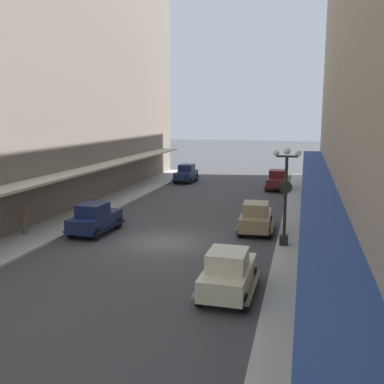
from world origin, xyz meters
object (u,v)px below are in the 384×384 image
Objects in this scene: parked_car_2 at (186,173)px; fire_hydrant at (89,213)px; lamp_post_with_clock at (286,192)px; parked_car_1 at (256,217)px; parked_car_3 at (228,271)px; pedestrian_2 at (24,220)px; pedestrian_1 at (306,180)px; pedestrian_0 at (316,191)px; parked_car_4 at (95,218)px; parked_car_0 at (277,180)px.

fire_hydrant is (-1.69, -18.22, -0.38)m from parked_car_2.
lamp_post_with_clock is 6.29× the size of fire_hydrant.
parked_car_1 and parked_car_2 have the same top height.
parked_car_3 is 13.90m from pedestrian_2.
fire_hydrant is 0.50× the size of pedestrian_2.
parked_car_2 is 23.73m from lamp_post_with_clock.
parked_car_3 is 2.56× the size of pedestrian_1.
parked_car_1 is 5.26× the size of fire_hydrant.
pedestrian_0 is (3.69, 19.54, 0.07)m from parked_car_3.
parked_car_3 is 19.89m from pedestrian_0.
fire_hydrant is 0.49× the size of pedestrian_0.
parked_car_4 is (0.05, -20.77, 0.00)m from parked_car_2.
pedestrian_0 is (12.88, 12.63, 0.07)m from parked_car_4.
parked_car_3 is 0.99× the size of parked_car_4.
parked_car_4 is 11.19m from lamp_post_with_clock.
parked_car_1 is at bearing 18.29° from pedestrian_2.
parked_car_4 is at bearing -135.57° from pedestrian_0.
parked_car_4 is 18.04m from pedestrian_0.
parked_car_2 reaches higher than pedestrian_1.
fire_hydrant is at bearing -95.31° from parked_car_2.
lamp_post_with_clock reaches higher than parked_car_4.
parked_car_0 and parked_car_2 have the same top height.
parked_car_0 is 1.00× the size of parked_car_3.
parked_car_0 is at bearing 62.65° from parked_car_4.
parked_car_4 is 3.99m from pedestrian_2.
parked_car_0 is at bearing 120.79° from pedestrian_0.
parked_car_3 is (-0.29, -25.25, 0.00)m from parked_car_0.
parked_car_4 is 5.27× the size of fire_hydrant.
parked_car_2 is at bearing 147.80° from pedestrian_0.
parked_car_1 is 3.88m from lamp_post_with_clock.
parked_car_2 is 0.99× the size of parked_car_4.
pedestrian_0 is (3.40, -5.70, 0.07)m from parked_car_0.
pedestrian_0 and pedestrian_1 have the same top height.
parked_car_1 is at bearing -100.25° from pedestrian_1.
parked_car_0 is 9.84m from parked_car_2.
fire_hydrant is at bearing 65.37° from pedestrian_2.
pedestrian_2 is at bearing -174.19° from lamp_post_with_clock.
pedestrian_2 is (-3.65, -1.61, 0.05)m from parked_car_4.
parked_car_4 reaches higher than pedestrian_0.
parked_car_1 is 1.01× the size of parked_car_3.
pedestrian_1 is at bearing 5.02° from parked_car_0.
fire_hydrant is 21.16m from pedestrian_1.
pedestrian_0 is at bearing 79.31° from parked_car_3.
parked_car_4 is at bearing 143.06° from parked_car_3.
parked_car_0 is 2.56× the size of pedestrian_0.
parked_car_0 is at bearing -174.98° from pedestrian_1.
pedestrian_2 is (-3.60, -22.39, 0.05)m from parked_car_2.
parked_car_4 is 2.59× the size of pedestrian_1.
parked_car_2 is at bearing 117.89° from lamp_post_with_clock.
parked_car_4 is 3.12m from fire_hydrant.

